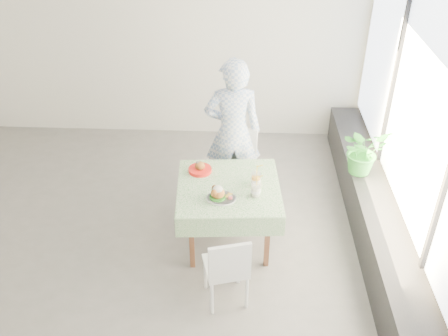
# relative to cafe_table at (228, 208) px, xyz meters

# --- Properties ---
(floor) EXTENTS (6.00, 6.00, 0.00)m
(floor) POSITION_rel_cafe_table_xyz_m (-1.21, 0.01, -0.46)
(floor) COLOR #63605D
(floor) RESTS_ON ground
(wall_back) EXTENTS (6.00, 0.02, 2.80)m
(wall_back) POSITION_rel_cafe_table_xyz_m (-1.21, 2.51, 0.94)
(wall_back) COLOR white
(wall_back) RESTS_ON ground
(wall_right) EXTENTS (0.02, 5.00, 2.80)m
(wall_right) POSITION_rel_cafe_table_xyz_m (1.79, 0.01, 0.94)
(wall_right) COLOR white
(wall_right) RESTS_ON ground
(window_pane) EXTENTS (0.01, 4.80, 2.18)m
(window_pane) POSITION_rel_cafe_table_xyz_m (1.76, 0.01, 1.19)
(window_pane) COLOR #D1E0F9
(window_pane) RESTS_ON ground
(window_ledge) EXTENTS (0.40, 4.80, 0.50)m
(window_ledge) POSITION_rel_cafe_table_xyz_m (1.59, 0.01, -0.21)
(window_ledge) COLOR black
(window_ledge) RESTS_ON ground
(cafe_table) EXTENTS (1.11, 1.11, 0.74)m
(cafe_table) POSITION_rel_cafe_table_xyz_m (0.00, 0.00, 0.00)
(cafe_table) COLOR brown
(cafe_table) RESTS_ON ground
(chair_far) EXTENTS (0.53, 0.53, 0.93)m
(chair_far) POSITION_rel_cafe_table_xyz_m (0.04, 0.74, -0.17)
(chair_far) COLOR white
(chair_far) RESTS_ON ground
(chair_near) EXTENTS (0.47, 0.47, 0.81)m
(chair_near) POSITION_rel_cafe_table_xyz_m (0.01, -0.83, -0.21)
(chair_near) COLOR white
(chair_near) RESTS_ON ground
(diner) EXTENTS (0.69, 0.49, 1.80)m
(diner) POSITION_rel_cafe_table_xyz_m (0.01, 0.86, 0.44)
(diner) COLOR #809DCD
(diner) RESTS_ON ground
(main_dish) EXTENTS (0.30, 0.30, 0.15)m
(main_dish) POSITION_rel_cafe_table_xyz_m (-0.08, -0.23, 0.33)
(main_dish) COLOR white
(main_dish) RESTS_ON cafe_table
(juice_cup_orange) EXTENTS (0.10, 0.10, 0.29)m
(juice_cup_orange) POSITION_rel_cafe_table_xyz_m (0.28, 0.03, 0.35)
(juice_cup_orange) COLOR white
(juice_cup_orange) RESTS_ON cafe_table
(juice_cup_lemonade) EXTENTS (0.10, 0.10, 0.28)m
(juice_cup_lemonade) POSITION_rel_cafe_table_xyz_m (0.28, -0.15, 0.35)
(juice_cup_lemonade) COLOR white
(juice_cup_lemonade) RESTS_ON cafe_table
(second_dish) EXTENTS (0.25, 0.25, 0.12)m
(second_dish) POSITION_rel_cafe_table_xyz_m (-0.32, 0.26, 0.32)
(second_dish) COLOR red
(second_dish) RESTS_ON cafe_table
(potted_plant) EXTENTS (0.64, 0.61, 0.56)m
(potted_plant) POSITION_rel_cafe_table_xyz_m (1.50, 0.72, 0.32)
(potted_plant) COLOR #2B822B
(potted_plant) RESTS_ON window_ledge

